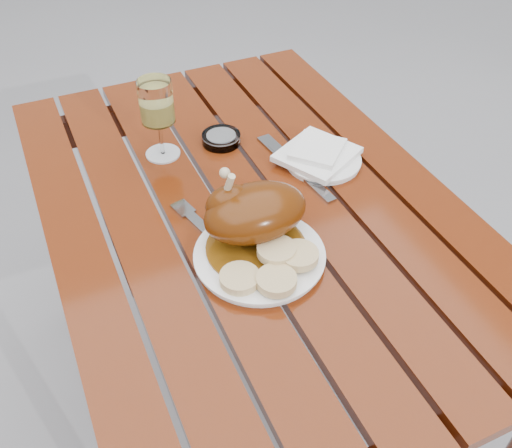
{
  "coord_description": "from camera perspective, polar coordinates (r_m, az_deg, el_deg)",
  "views": [
    {
      "loc": [
        -0.36,
        -0.82,
        1.5
      ],
      "look_at": [
        -0.03,
        -0.1,
        0.78
      ],
      "focal_mm": 40.0,
      "sensor_mm": 36.0,
      "label": 1
    }
  ],
  "objects": [
    {
      "name": "table",
      "position": [
        1.44,
        -0.5,
        -9.35
      ],
      "size": [
        0.8,
        1.2,
        0.75
      ],
      "primitive_type": "cube",
      "color": "maroon",
      "rests_on": "ground"
    },
    {
      "name": "side_plate",
      "position": [
        1.28,
        6.7,
        6.32
      ],
      "size": [
        0.17,
        0.17,
        0.01
      ],
      "primitive_type": "cylinder",
      "rotation": [
        0.0,
        0.0,
        -0.01
      ],
      "color": "white",
      "rests_on": "table"
    },
    {
      "name": "bread_dumplings",
      "position": [
        0.99,
        1.72,
        -4.2
      ],
      "size": [
        0.18,
        0.13,
        0.03
      ],
      "color": "#DFC588",
      "rests_on": "dinner_plate"
    },
    {
      "name": "ashtray",
      "position": [
        1.34,
        -3.49,
        8.53
      ],
      "size": [
        0.11,
        0.11,
        0.02
      ],
      "primitive_type": "cylinder",
      "rotation": [
        0.0,
        0.0,
        -0.29
      ],
      "color": "#B2B7BC",
      "rests_on": "table"
    },
    {
      "name": "fork",
      "position": [
        1.11,
        -5.19,
        -0.45
      ],
      "size": [
        0.06,
        0.17,
        0.01
      ],
      "primitive_type": "cube",
      "rotation": [
        0.0,
        0.0,
        0.24
      ],
      "color": "gray",
      "rests_on": "table"
    },
    {
      "name": "napkin",
      "position": [
        1.27,
        6.13,
        6.95
      ],
      "size": [
        0.2,
        0.2,
        0.01
      ],
      "primitive_type": "cube",
      "rotation": [
        0.0,
        0.0,
        0.48
      ],
      "color": "white",
      "rests_on": "side_plate"
    },
    {
      "name": "ground",
      "position": [
        1.75,
        -0.43,
        -17.06
      ],
      "size": [
        60.0,
        60.0,
        0.0
      ],
      "primitive_type": "plane",
      "color": "slate",
      "rests_on": "ground"
    },
    {
      "name": "wine_glass",
      "position": [
        1.27,
        -9.72,
        10.26
      ],
      "size": [
        0.09,
        0.09,
        0.18
      ],
      "primitive_type": "cylinder",
      "rotation": [
        0.0,
        0.0,
        0.22
      ],
      "color": "#CDC65D",
      "rests_on": "table"
    },
    {
      "name": "knife",
      "position": [
        1.25,
        4.44,
        5.25
      ],
      "size": [
        0.05,
        0.24,
        0.01
      ],
      "primitive_type": "cube",
      "rotation": [
        0.0,
        0.0,
        0.11
      ],
      "color": "gray",
      "rests_on": "table"
    },
    {
      "name": "roast_duck",
      "position": [
        1.04,
        -0.43,
        1.14
      ],
      "size": [
        0.21,
        0.19,
        0.14
      ],
      "color": "#60380B",
      "rests_on": "dinner_plate"
    },
    {
      "name": "dinner_plate",
      "position": [
        1.04,
        0.35,
        -3.23
      ],
      "size": [
        0.3,
        0.3,
        0.02
      ],
      "primitive_type": "cylinder",
      "rotation": [
        0.0,
        0.0,
        -0.3
      ],
      "color": "white",
      "rests_on": "table"
    }
  ]
}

